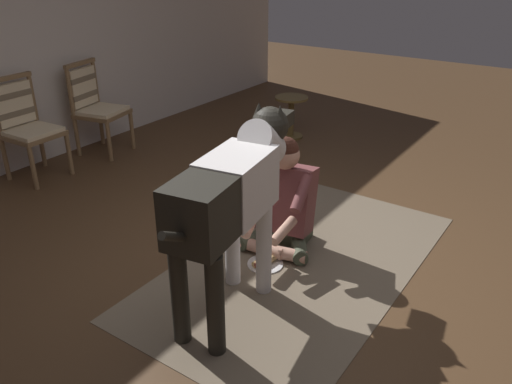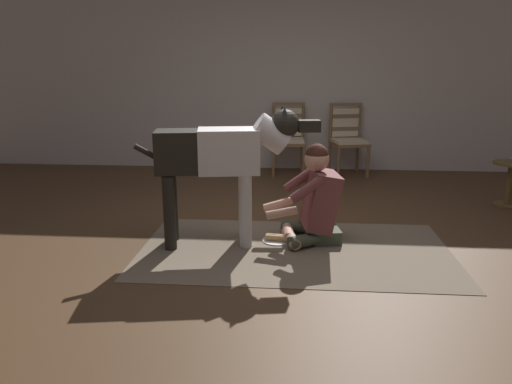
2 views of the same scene
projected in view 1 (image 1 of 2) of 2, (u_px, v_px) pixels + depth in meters
name	position (u px, v px, depth m)	size (l,w,h in m)	color
ground_plane	(270.00, 264.00, 3.72)	(16.15, 16.15, 0.00)	#4F3620
area_rug	(300.00, 263.00, 3.73)	(2.57, 1.45, 0.01)	#71624E
dining_chair_left_of_pair	(26.00, 123.00, 4.94)	(0.48, 0.49, 0.98)	brown
dining_chair_right_of_pair	(95.00, 103.00, 5.55)	(0.55, 0.55, 0.98)	brown
person_sitting_on_floor	(284.00, 202.00, 3.83)	(0.70, 0.57, 0.86)	#454D39
large_dog	(233.00, 194.00, 3.00)	(1.53, 0.45, 1.17)	silver
hot_dog_on_plate	(265.00, 262.00, 3.70)	(0.26, 0.26, 0.06)	white
round_side_table	(291.00, 113.00, 6.08)	(0.39, 0.39, 0.49)	brown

